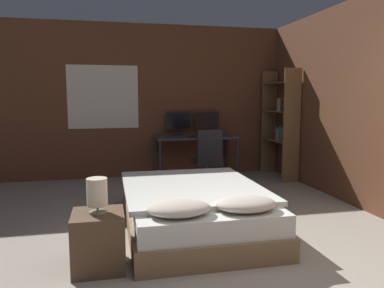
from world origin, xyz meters
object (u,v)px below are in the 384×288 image
Objects in this scene: bedside_lamp at (97,193)px; office_chair at (207,166)px; nightstand at (99,241)px; monitor_right at (207,122)px; desk at (196,141)px; keyboard at (199,137)px; computer_mouse at (214,136)px; bookshelf at (282,120)px; bed at (194,209)px; monitor_left at (179,122)px.

bedside_lamp is 2.94m from office_chair.
monitor_right reaches higher than nightstand.
keyboard is (0.00, -0.23, 0.10)m from desk.
computer_mouse reaches higher than nightstand.
monitor_right is 0.57m from keyboard.
nightstand is at bearing -136.33° from bookshelf.
bedside_lamp is 3.53m from computer_mouse.
office_chair is at bearing -162.03° from bookshelf.
bedside_lamp reaches higher than desk.
bed is 1.27m from bedside_lamp.
monitor_right is 0.51m from computer_mouse.
nightstand is at bearing -111.00° from monitor_left.
bedside_lamp is at bearing -118.09° from monitor_right.
bookshelf reaches higher than computer_mouse.
monitor_right is at bearing 156.10° from bookshelf.
keyboard is 1.50m from bookshelf.
monitor_left is at bearing 104.37° from office_chair.
bedside_lamp is at bearing -111.00° from monitor_left.
nightstand is at bearing -118.09° from monitor_right.
bookshelf reaches higher than bed.
bed is 1.07× the size of bookshelf.
office_chair is at bearing -89.92° from keyboard.
monitor_right is (0.26, 0.23, 0.32)m from desk.
office_chair is (-0.26, -1.02, -0.62)m from monitor_right.
monitor_right is at bearing 60.58° from keyboard.
bed is 1.85m from office_chair.
computer_mouse is at bearing -89.67° from monitor_right.
bookshelf is at bearing 46.78° from bed.
monitor_right is 0.47× the size of office_chair.
bedside_lamp is (0.00, 0.00, 0.41)m from nightstand.
monitor_right is at bearing 61.91° from bedside_lamp.
office_chair is (-0.26, -0.56, -0.40)m from computer_mouse.
computer_mouse is at bearing 58.34° from bedside_lamp.
bedside_lamp is 3.61m from desk.
monitor_left is 1.22m from office_chair.
monitor_right is (0.87, 2.76, 0.74)m from bed.
monitor_right is 0.23× the size of bookshelf.
bed is at bearing -107.53° from monitor_right.
keyboard is (0.61, 2.30, 0.52)m from bed.
monitor_left reaches higher than keyboard.
desk is (0.61, 2.53, 0.42)m from bed.
keyboard is at bearing 90.08° from office_chair.
monitor_right is at bearing 90.33° from computer_mouse.
bed is at bearing -133.22° from bookshelf.
bedside_lamp is 3.73m from monitor_left.
bed is 2.44m from keyboard.
monitor_right is at bearing 61.91° from nightstand.
nightstand is at bearing -123.01° from office_chair.
monitor_left is at bearing 138.22° from desk.
monitor_left is at bearing 119.42° from keyboard.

